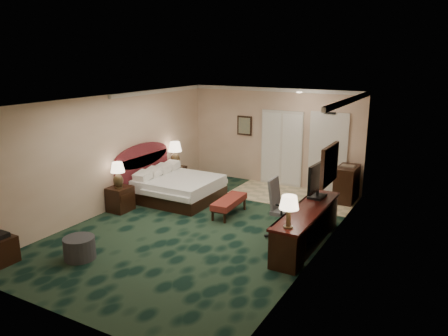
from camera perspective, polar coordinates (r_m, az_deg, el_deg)
The scene contains 26 objects.
floor at distance 9.42m, azimuth -2.67°, elevation -7.72°, with size 5.00×7.50×0.00m, color black.
ceiling at distance 8.75m, azimuth -2.88°, elevation 8.85°, with size 5.00×7.50×0.00m, color white.
wall_back at distance 12.26m, azimuth 6.55°, elevation 4.07°, with size 5.00×0.00×2.70m, color tan.
wall_front at distance 6.29m, azimuth -21.28°, elevation -7.20°, with size 5.00×0.00×2.70m, color tan.
wall_left at distance 10.50m, azimuth -14.45°, elevation 1.91°, with size 0.00×7.50×2.70m, color tan.
wall_right at distance 8.00m, azimuth 12.62°, elevation -1.92°, with size 0.00×7.50×2.70m, color tan.
crown_molding at distance 8.76m, azimuth -2.88°, elevation 8.53°, with size 5.00×7.50×0.10m, color silver, non-canonical shape.
tile_patch at distance 11.50m, azimuth 8.84°, elevation -3.63°, with size 3.20×1.70×0.01m, color tan.
headboard at distance 11.33m, azimuth -10.56°, elevation -0.33°, with size 0.12×2.00×1.40m, color #4F161E, non-canonical shape.
entry_door at distance 11.79m, azimuth 13.40°, elevation 1.86°, with size 1.02×0.06×2.18m, color silver.
closet_doors at distance 12.19m, azimuth 7.52°, elevation 2.54°, with size 1.20×0.06×2.10m, color silver.
wall_art at distance 12.55m, azimuth 2.70°, elevation 5.55°, with size 0.45×0.06×0.55m, color slate.
wall_mirror at distance 8.52m, azimuth 13.62°, elevation 0.43°, with size 0.05×0.95×0.75m, color white.
bed at distance 11.06m, azimuth -5.85°, elevation -2.73°, with size 1.83×1.70×0.58m, color white.
nightstand_near at distance 10.55m, azimuth -13.41°, elevation -3.95°, with size 0.46×0.53×0.58m, color black.
nightstand_far at distance 12.22m, azimuth -6.34°, elevation -1.11°, with size 0.45×0.51×0.56m, color black.
lamp_near at distance 10.32m, azimuth -13.68°, elevation -0.93°, with size 0.33×0.33×0.61m, color black, non-canonical shape.
lamp_far at distance 12.08m, azimuth -6.40°, elevation 1.78°, with size 0.37×0.37×0.70m, color black, non-canonical shape.
bed_bench at distance 10.02m, azimuth 0.67°, elevation -5.08°, with size 0.40×1.17×0.40m, color maroon.
ottoman at distance 8.39m, azimuth -18.36°, elevation -9.89°, with size 0.56×0.56×0.40m, color #2B2B2F.
side_table at distance 8.74m, azimuth -27.12°, elevation -9.55°, with size 0.44×0.44×0.48m, color black.
desk at distance 8.58m, azimuth 10.73°, elevation -7.59°, with size 0.56×2.58×0.74m, color black.
tv at distance 9.02m, azimuth 12.19°, elevation -1.57°, with size 0.08×0.95×0.74m, color black.
desk_lamp at distance 7.41m, azimuth 8.46°, elevation -5.65°, with size 0.33×0.33×0.58m, color black, non-canonical shape.
desk_chair at distance 8.81m, azimuth 8.15°, elevation -5.33°, with size 0.69×0.65×1.19m, color #52535A, non-canonical shape.
minibar at distance 11.30m, azimuth 15.72°, elevation -2.02°, with size 0.47×0.85×0.89m, color black.
Camera 1 is at (4.62, -7.38, 3.58)m, focal length 35.00 mm.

